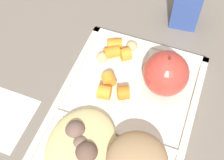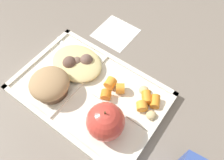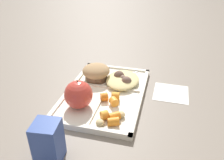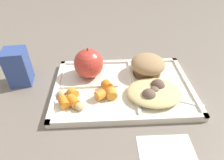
{
  "view_description": "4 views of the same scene",
  "coord_description": "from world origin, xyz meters",
  "views": [
    {
      "loc": [
        0.25,
        0.08,
        0.54
      ],
      "look_at": [
        -0.06,
        -0.04,
        0.04
      ],
      "focal_mm": 50.14,
      "sensor_mm": 36.0,
      "label": 1
    },
    {
      "loc": [
        -0.22,
        0.2,
        0.52
      ],
      "look_at": [
        -0.05,
        -0.04,
        0.07
      ],
      "focal_mm": 35.6,
      "sensor_mm": 36.0,
      "label": 2
    },
    {
      "loc": [
        -0.65,
        -0.19,
        0.45
      ],
      "look_at": [
        -0.0,
        -0.03,
        0.07
      ],
      "focal_mm": 37.4,
      "sensor_mm": 36.0,
      "label": 3
    },
    {
      "loc": [
        -0.05,
        -0.42,
        0.37
      ],
      "look_at": [
        -0.03,
        -0.01,
        0.05
      ],
      "focal_mm": 30.94,
      "sensor_mm": 36.0,
      "label": 4
    }
  ],
  "objects": [
    {
      "name": "carrot_slice_center",
      "position": [
        -0.16,
        -0.07,
        0.03
      ],
      "size": [
        0.03,
        0.04,
        0.02
      ],
      "primitive_type": "cylinder",
      "rotation": [
        0.0,
        1.57,
        5.14
      ],
      "color": "orange",
      "rests_on": "lunch_tray"
    },
    {
      "name": "lunch_tray",
      "position": [
        -0.0,
        0.0,
        0.01
      ],
      "size": [
        0.39,
        0.26,
        0.02
      ],
      "color": "silver",
      "rests_on": "ground"
    },
    {
      "name": "bran_muffin",
      "position": [
        0.08,
        0.06,
        0.04
      ],
      "size": [
        0.1,
        0.1,
        0.06
      ],
      "color": "brown",
      "rests_on": "lunch_tray"
    },
    {
      "name": "carrot_slice_diagonal",
      "position": [
        -0.05,
        -0.01,
        0.03
      ],
      "size": [
        0.03,
        0.03,
        0.03
      ],
      "primitive_type": "cylinder",
      "rotation": [
        0.0,
        1.57,
        5.2
      ],
      "color": "orange",
      "rests_on": "lunch_tray"
    },
    {
      "name": "ground",
      "position": [
        0.0,
        0.0,
        0.0
      ],
      "size": [
        6.0,
        6.0,
        0.0
      ],
      "primitive_type": "plane",
      "color": "slate"
    },
    {
      "name": "egg_noodle_pile",
      "position": [
        0.08,
        -0.04,
        0.03
      ],
      "size": [
        0.15,
        0.12,
        0.03
      ],
      "primitive_type": "ellipsoid",
      "color": "#D6C684",
      "rests_on": "lunch_tray"
    },
    {
      "name": "carrot_slice_back",
      "position": [
        -0.14,
        -0.04,
        0.03
      ],
      "size": [
        0.03,
        0.03,
        0.03
      ],
      "primitive_type": "cylinder",
      "rotation": [
        0.0,
        1.57,
        2.24
      ],
      "color": "orange",
      "rests_on": "lunch_tray"
    },
    {
      "name": "carrot_slice_large",
      "position": [
        -0.04,
        -0.05,
        0.03
      ],
      "size": [
        0.03,
        0.03,
        0.03
      ],
      "primitive_type": "cylinder",
      "rotation": [
        0.0,
        1.57,
        1.7
      ],
      "color": "orange",
      "rests_on": "lunch_tray"
    },
    {
      "name": "carrot_slice_near_corner",
      "position": [
        -0.07,
        -0.05,
        0.03
      ],
      "size": [
        0.03,
        0.03,
        0.03
      ],
      "primitive_type": "cylinder",
      "rotation": [
        0.0,
        1.57,
        3.77
      ],
      "color": "orange",
      "rests_on": "lunch_tray"
    },
    {
      "name": "carrot_slice_tilted",
      "position": [
        -0.13,
        -0.07,
        0.03
      ],
      "size": [
        0.04,
        0.04,
        0.02
      ],
      "primitive_type": "cylinder",
      "rotation": [
        0.0,
        1.57,
        2.18
      ],
      "color": "orange",
      "rests_on": "lunch_tray"
    },
    {
      "name": "paper_napkin",
      "position": [
        0.07,
        -0.22,
        0.0
      ],
      "size": [
        0.12,
        0.12,
        0.0
      ],
      "primitive_type": "cube",
      "rotation": [
        0.0,
        0.0,
        -0.01
      ],
      "color": "white",
      "rests_on": "ground"
    },
    {
      "name": "milk_carton",
      "position": [
        -0.3,
        0.05,
        0.05
      ],
      "size": [
        0.07,
        0.07,
        0.11
      ],
      "primitive_type": "cube",
      "rotation": [
        0.0,
        0.0,
        0.11
      ],
      "color": "#334C99",
      "rests_on": "ground"
    },
    {
      "name": "plastic_fork",
      "position": [
        0.12,
        -0.06,
        0.01
      ],
      "size": [
        0.15,
        0.08,
        0.0
      ],
      "color": "white",
      "rests_on": "lunch_tray"
    },
    {
      "name": "meatball_back",
      "position": [
        0.06,
        -0.06,
        0.03
      ],
      "size": [
        0.04,
        0.04,
        0.04
      ],
      "primitive_type": "sphere",
      "color": "brown",
      "rests_on": "lunch_tray"
    },
    {
      "name": "potato_chunk_wedge",
      "position": [
        -0.12,
        -0.08,
        0.02
      ],
      "size": [
        0.03,
        0.03,
        0.02
      ],
      "primitive_type": "ellipsoid",
      "rotation": [
        0.0,
        0.0,
        1.65
      ],
      "color": "tan",
      "rests_on": "lunch_tray"
    },
    {
      "name": "green_apple",
      "position": [
        -0.1,
        0.06,
        0.06
      ],
      "size": [
        0.09,
        0.09,
        0.09
      ],
      "color": "#C63D33",
      "rests_on": "lunch_tray"
    },
    {
      "name": "potato_chunk_golden",
      "position": [
        -0.17,
        -0.03,
        0.02
      ],
      "size": [
        0.03,
        0.03,
        0.02
      ],
      "primitive_type": "ellipsoid",
      "rotation": [
        0.0,
        0.0,
        0.7
      ],
      "color": "tan",
      "rests_on": "lunch_tray"
    },
    {
      "name": "meatball_center",
      "position": [
        0.09,
        -0.03,
        0.03
      ],
      "size": [
        0.04,
        0.04,
        0.04
      ],
      "primitive_type": "sphere",
      "color": "brown",
      "rests_on": "lunch_tray"
    },
    {
      "name": "meatball_side",
      "position": [
        0.08,
        -0.05,
        0.03
      ],
      "size": [
        0.03,
        0.03,
        0.03
      ],
      "primitive_type": "sphere",
      "color": "#755B4C",
      "rests_on": "lunch_tray"
    }
  ]
}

